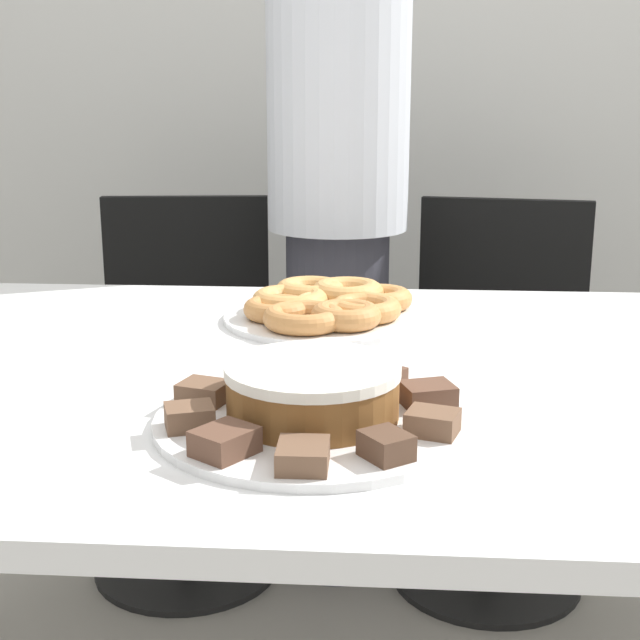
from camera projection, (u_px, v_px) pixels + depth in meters
wall_back at (372, 22)px, 2.57m from camera, size 8.00×0.05×2.60m
table at (349, 424)px, 1.20m from camera, size 1.74×0.97×0.75m
person_standing at (338, 204)px, 1.94m from camera, size 0.30×0.30×1.63m
office_chair_left at (185, 399)px, 2.10m from camera, size 0.48×0.48×0.86m
office_chair_right at (494, 407)px, 2.05m from camera, size 0.51×0.51×0.86m
plate_cake at (313, 421)px, 0.97m from camera, size 0.35×0.35×0.01m
plate_donuts at (325, 318)px, 1.41m from camera, size 0.32×0.32×0.01m
frosted_cake at (313, 391)px, 0.96m from camera, size 0.19×0.19×0.06m
lamington_0 at (225, 442)px, 0.87m from camera, size 0.07×0.07×0.03m
lamington_1 at (303, 456)px, 0.84m from camera, size 0.05×0.06×0.02m
lamington_2 at (386, 446)px, 0.86m from camera, size 0.06×0.06×0.03m
lamington_3 at (432, 422)px, 0.92m from camera, size 0.06×0.06×0.02m
lamington_4 at (428, 395)px, 1.00m from camera, size 0.07×0.06×0.03m
lamington_5 at (384, 378)px, 1.07m from camera, size 0.06×0.06×0.02m
lamington_6 at (320, 370)px, 1.10m from camera, size 0.04×0.05×0.02m
lamington_7 at (254, 375)px, 1.08m from camera, size 0.06×0.06×0.02m
lamington_8 at (204, 392)px, 1.02m from camera, size 0.06×0.06×0.02m
lamington_9 at (189, 417)px, 0.94m from camera, size 0.06×0.06×0.02m
donut_0 at (325, 305)px, 1.41m from camera, size 0.10×0.10×0.03m
donut_1 at (348, 293)px, 1.47m from camera, size 0.12×0.12×0.04m
donut_2 at (310, 291)px, 1.49m from camera, size 0.12×0.12×0.04m
donut_3 at (290, 300)px, 1.43m from camera, size 0.12×0.12×0.03m
donut_4 at (277, 309)px, 1.39m from camera, size 0.11×0.11×0.03m
donut_5 at (304, 318)px, 1.33m from camera, size 0.12×0.12×0.03m
donut_6 at (346, 315)px, 1.34m from camera, size 0.11×0.11×0.03m
donut_7 at (365, 309)px, 1.38m from camera, size 0.11×0.11×0.03m
donut_8 at (380, 298)px, 1.45m from camera, size 0.10×0.10×0.03m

